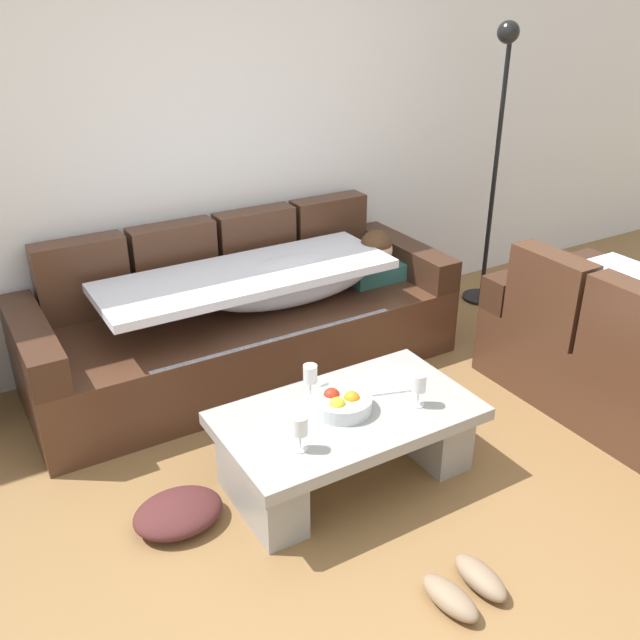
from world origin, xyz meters
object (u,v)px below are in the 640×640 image
object	(u,v)px
wine_glass_near_left	(300,427)
wine_glass_near_right	(419,384)
coffee_table	(347,436)
pair_of_shoes	(465,587)
wine_glass_far_back	(310,375)
crumpled_garment	(178,513)
couch_along_wall	(250,319)
fruit_bowl	(342,403)
open_magazine	(387,382)
floor_lamp	(496,153)

from	to	relation	value
wine_glass_near_left	wine_glass_near_right	bearing A→B (deg)	1.55
coffee_table	pair_of_shoes	bearing A→B (deg)	-89.88
wine_glass_far_back	crumpled_garment	bearing A→B (deg)	-172.66
couch_along_wall	fruit_bowl	distance (m)	1.19
coffee_table	crumpled_garment	bearing A→B (deg)	172.63
fruit_bowl	open_magazine	size ratio (longest dim) A/B	1.00
floor_lamp	crumpled_garment	world-z (taller)	floor_lamp
couch_along_wall	wine_glass_near_right	xyz separation A→B (m)	(0.24, -1.33, 0.17)
fruit_bowl	wine_glass_near_right	world-z (taller)	wine_glass_near_right
crumpled_garment	couch_along_wall	bearing A→B (deg)	51.03
wine_glass_far_back	pair_of_shoes	bearing A→B (deg)	-85.31
floor_lamp	wine_glass_near_right	bearing A→B (deg)	-141.21
wine_glass_near_right	wine_glass_far_back	size ratio (longest dim) A/B	1.00
fruit_bowl	wine_glass_near_left	world-z (taller)	wine_glass_near_left
wine_glass_near_left	crumpled_garment	xyz separation A→B (m)	(-0.48, 0.25, -0.44)
coffee_table	fruit_bowl	distance (m)	0.18
floor_lamp	open_magazine	bearing A→B (deg)	-146.61
floor_lamp	wine_glass_far_back	bearing A→B (deg)	-153.93
wine_glass_near_right	wine_glass_far_back	xyz separation A→B (m)	(-0.39, 0.33, 0.00)
wine_glass_near_right	fruit_bowl	bearing A→B (deg)	155.88
coffee_table	wine_glass_far_back	xyz separation A→B (m)	(-0.08, 0.20, 0.26)
wine_glass_far_back	open_magazine	bearing A→B (deg)	-13.11
couch_along_wall	pair_of_shoes	xyz separation A→B (m)	(-0.07, -2.06, -0.28)
wine_glass_near_left	couch_along_wall	bearing A→B (deg)	73.31
coffee_table	crumpled_garment	distance (m)	0.84
coffee_table	floor_lamp	size ratio (longest dim) A/B	0.62
couch_along_wall	floor_lamp	bearing A→B (deg)	-0.02
coffee_table	fruit_bowl	bearing A→B (deg)	139.94
wine_glass_near_left	fruit_bowl	bearing A→B (deg)	27.78
fruit_bowl	floor_lamp	bearing A→B (deg)	30.80
wine_glass_near_right	crumpled_garment	bearing A→B (deg)	168.22
pair_of_shoes	crumpled_garment	bearing A→B (deg)	130.41
wine_glass_far_back	coffee_table	bearing A→B (deg)	-67.00
wine_glass_near_left	wine_glass_far_back	world-z (taller)	same
coffee_table	wine_glass_near_left	world-z (taller)	wine_glass_near_left
wine_glass_near_right	couch_along_wall	bearing A→B (deg)	100.12
coffee_table	pair_of_shoes	xyz separation A→B (m)	(0.00, -0.86, -0.19)
pair_of_shoes	crumpled_garment	world-z (taller)	crumpled_garment
coffee_table	wine_glass_far_back	distance (m)	0.34
wine_glass_near_left	pair_of_shoes	size ratio (longest dim) A/B	0.54
wine_glass_near_right	open_magazine	distance (m)	0.26
crumpled_garment	wine_glass_near_left	bearing A→B (deg)	-27.54
wine_glass_near_right	crumpled_garment	world-z (taller)	wine_glass_near_right
couch_along_wall	floor_lamp	xyz separation A→B (m)	(1.89, -0.00, 0.79)
wine_glass_near_right	pair_of_shoes	bearing A→B (deg)	-112.73
crumpled_garment	wine_glass_near_right	bearing A→B (deg)	-11.78
couch_along_wall	coffee_table	xyz separation A→B (m)	(-0.07, -1.20, -0.09)
couch_along_wall	open_magazine	size ratio (longest dim) A/B	9.06
couch_along_wall	wine_glass_near_left	world-z (taller)	couch_along_wall
floor_lamp	pair_of_shoes	distance (m)	3.03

